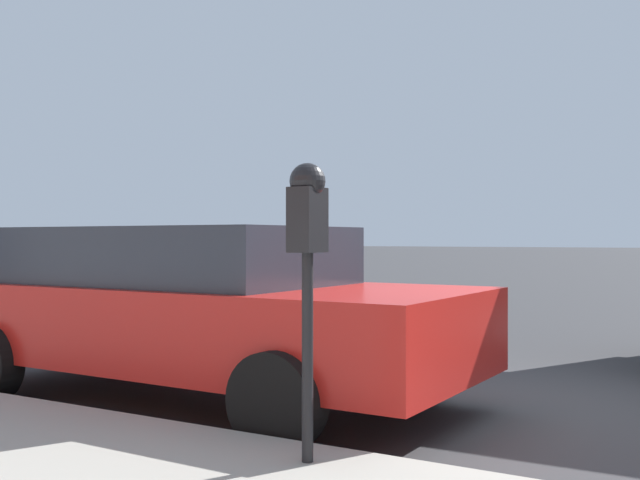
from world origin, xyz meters
TOP-DOWN VIEW (x-y plane):
  - ground_plane at (0.00, 0.00)m, footprint 220.00×220.00m
  - parking_meter at (-2.52, 0.66)m, footprint 0.21×0.19m
  - car_red at (-1.02, 2.69)m, footprint 2.16×4.67m

SIDE VIEW (x-z plane):
  - ground_plane at x=0.00m, z-range 0.00..0.00m
  - car_red at x=-1.02m, z-range 0.05..1.48m
  - parking_meter at x=-2.52m, z-range 0.58..2.15m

